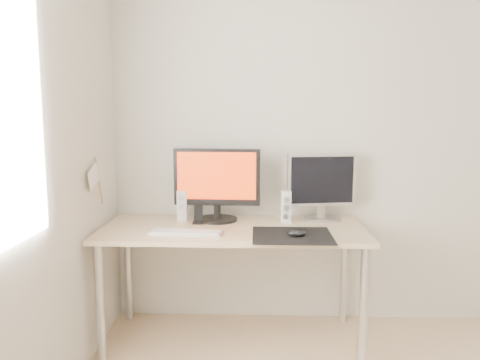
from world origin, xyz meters
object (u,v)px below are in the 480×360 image
object	(u,v)px
main_monitor	(217,182)
phone_dock	(198,218)
keyboard	(186,232)
desk	(233,239)
speaker_right	(286,207)
mouse	(296,233)
speaker_left	(183,205)
second_monitor	(321,183)

from	to	relation	value
main_monitor	phone_dock	world-z (taller)	main_monitor
keyboard	phone_dock	world-z (taller)	phone_dock
desk	speaker_right	world-z (taller)	speaker_right
mouse	speaker_left	size ratio (longest dim) A/B	0.53
phone_dock	desk	bearing A→B (deg)	-20.11
mouse	second_monitor	distance (m)	0.53
speaker_left	keyboard	distance (m)	0.36
main_monitor	second_monitor	distance (m)	0.67
desk	phone_dock	bearing A→B (deg)	159.89
second_monitor	speaker_left	bearing A→B (deg)	-177.26
main_monitor	speaker_right	world-z (taller)	main_monitor
second_monitor	keyboard	bearing A→B (deg)	-154.97
mouse	speaker_right	xyz separation A→B (m)	(-0.04, 0.37, 0.08)
mouse	phone_dock	xyz separation A→B (m)	(-0.59, 0.31, 0.02)
main_monitor	second_monitor	size ratio (longest dim) A/B	1.22
desk	keyboard	size ratio (longest dim) A/B	3.72
main_monitor	phone_dock	distance (m)	0.26
mouse	speaker_left	xyz separation A→B (m)	(-0.70, 0.40, 0.08)
mouse	main_monitor	distance (m)	0.66
main_monitor	speaker_right	distance (m)	0.47
speaker_right	keyboard	size ratio (longest dim) A/B	0.46
mouse	phone_dock	bearing A→B (deg)	152.48
speaker_left	speaker_right	xyz separation A→B (m)	(0.67, -0.03, 0.00)
speaker_left	phone_dock	size ratio (longest dim) A/B	1.60
second_monitor	speaker_right	size ratio (longest dim) A/B	2.27
desk	second_monitor	xyz separation A→B (m)	(0.56, 0.22, 0.32)
mouse	desk	world-z (taller)	mouse
desk	phone_dock	world-z (taller)	phone_dock
mouse	second_monitor	bearing A→B (deg)	66.18
desk	second_monitor	bearing A→B (deg)	21.02
second_monitor	keyboard	world-z (taller)	second_monitor
second_monitor	speaker_left	size ratio (longest dim) A/B	2.27
main_monitor	speaker_left	distance (m)	0.27
speaker_right	second_monitor	bearing A→B (deg)	16.82
second_monitor	phone_dock	xyz separation A→B (m)	(-0.78, -0.13, -0.20)
second_monitor	keyboard	distance (m)	0.94
mouse	desk	bearing A→B (deg)	148.41
phone_dock	speaker_left	bearing A→B (deg)	141.38
phone_dock	mouse	bearing A→B (deg)	-27.52
phone_dock	keyboard	bearing A→B (deg)	-99.52
second_monitor	phone_dock	world-z (taller)	second_monitor
desk	keyboard	world-z (taller)	keyboard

